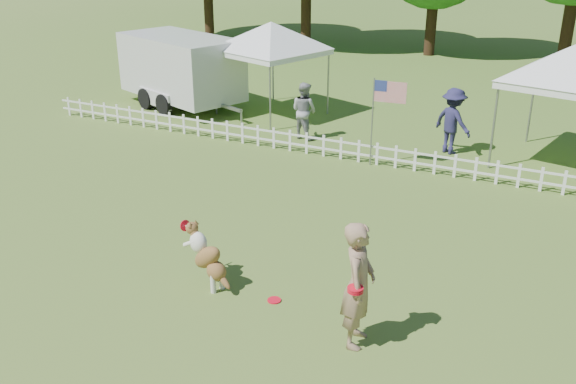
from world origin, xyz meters
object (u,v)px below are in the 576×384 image
(dog, at_px, (208,258))
(frisbee_on_turf, at_px, (274,300))
(canopy_tent_left, at_px, (272,70))
(spectator_b, at_px, (453,121))
(handler, at_px, (358,285))
(spectator_a, at_px, (304,111))
(flag_pole, at_px, (372,122))
(cargo_trailer, at_px, (181,71))
(canopy_tent_right, at_px, (570,107))

(dog, height_order, frisbee_on_turf, dog)
(canopy_tent_left, distance_m, spectator_b, 6.31)
(handler, distance_m, spectator_b, 9.23)
(dog, xyz_separation_m, spectator_a, (-2.03, 8.21, 0.28))
(handler, bearing_deg, flag_pole, 8.01)
(handler, xyz_separation_m, canopy_tent_left, (-6.91, 10.48, 0.47))
(dog, distance_m, spectator_b, 9.05)
(canopy_tent_left, bearing_deg, handler, -37.86)
(canopy_tent_left, height_order, cargo_trailer, canopy_tent_left)
(frisbee_on_turf, relative_size, spectator_b, 0.13)
(spectator_a, bearing_deg, spectator_b, -155.22)
(canopy_tent_left, distance_m, spectator_a, 2.84)
(frisbee_on_turf, bearing_deg, canopy_tent_right, 68.01)
(cargo_trailer, bearing_deg, spectator_b, 15.11)
(cargo_trailer, xyz_separation_m, spectator_a, (5.23, -1.43, -0.38))
(handler, bearing_deg, spectator_b, -5.32)
(canopy_tent_right, xyz_separation_m, spectator_b, (-2.80, -0.30, -0.65))
(canopy_tent_left, distance_m, canopy_tent_right, 9.01)
(handler, relative_size, canopy_tent_right, 0.63)
(flag_pole, distance_m, spectator_a, 2.81)
(frisbee_on_turf, distance_m, spectator_a, 8.81)
(frisbee_on_turf, relative_size, flag_pole, 0.10)
(dog, distance_m, flag_pole, 6.98)
(handler, xyz_separation_m, canopy_tent_right, (2.04, 9.50, 0.56))
(spectator_a, bearing_deg, canopy_tent_right, -156.07)
(handler, height_order, dog, handler)
(handler, height_order, flag_pole, flag_pole)
(frisbee_on_turf, distance_m, flag_pole, 7.01)
(dog, relative_size, canopy_tent_right, 0.35)
(flag_pole, bearing_deg, spectator_b, 43.82)
(cargo_trailer, height_order, spectator_b, cargo_trailer)
(dog, relative_size, flag_pole, 0.48)
(handler, bearing_deg, canopy_tent_right, -22.17)
(canopy_tent_left, bearing_deg, spectator_b, 6.95)
(spectator_b, bearing_deg, spectator_a, 37.21)
(canopy_tent_left, relative_size, spectator_b, 1.62)
(canopy_tent_right, distance_m, cargo_trailer, 12.16)
(handler, distance_m, spectator_a, 9.88)
(flag_pole, bearing_deg, cargo_trailer, 155.74)
(flag_pole, relative_size, spectator_b, 1.27)
(cargo_trailer, bearing_deg, canopy_tent_left, 28.32)
(cargo_trailer, xyz_separation_m, spectator_b, (9.34, -0.83, -0.31))
(handler, xyz_separation_m, spectator_b, (-0.76, 9.19, -0.09))
(canopy_tent_right, bearing_deg, flag_pole, -141.88)
(flag_pole, height_order, spectator_b, flag_pole)
(handler, bearing_deg, cargo_trailer, 35.19)
(dog, xyz_separation_m, canopy_tent_right, (4.88, 9.11, 1.00))
(frisbee_on_turf, xyz_separation_m, canopy_tent_right, (3.65, 9.05, 1.53))
(dog, relative_size, cargo_trailer, 0.20)
(dog, xyz_separation_m, flag_pole, (0.45, 6.94, 0.59))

